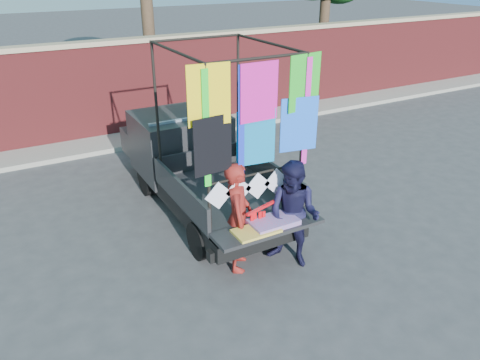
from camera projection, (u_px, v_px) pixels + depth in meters
ground at (263, 251)px, 7.95m from camera, size 90.00×90.00×0.00m
brick_wall at (132, 86)px, 12.92m from camera, size 30.00×0.45×2.61m
curb at (144, 137)px, 12.91m from camera, size 30.00×1.20×0.12m
pickup_truck at (191, 160)px, 9.42m from camera, size 2.09×5.24×3.30m
woman at (238, 217)px, 7.20m from camera, size 0.70×0.78×1.80m
man at (294, 215)px, 7.29m from camera, size 1.03×1.08×1.76m
streamer_bundle at (261, 217)px, 7.19m from camera, size 0.84×0.28×0.60m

